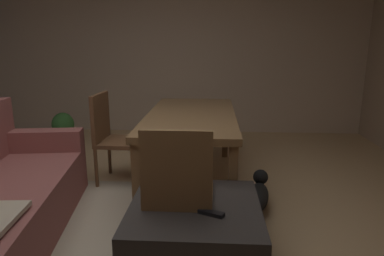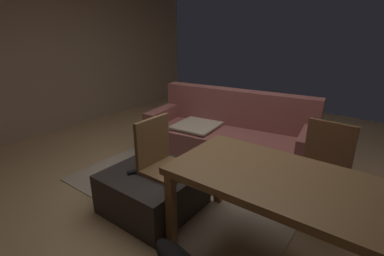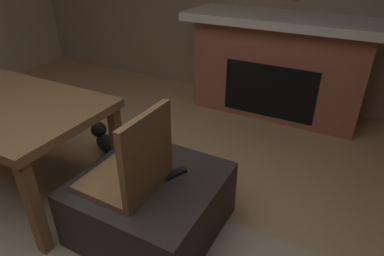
{
  "view_description": "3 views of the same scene",
  "coord_description": "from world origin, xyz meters",
  "px_view_note": "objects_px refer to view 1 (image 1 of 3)",
  "views": [
    {
      "loc": [
        -2.29,
        -0.75,
        1.43
      ],
      "look_at": [
        0.55,
        -0.57,
        0.72
      ],
      "focal_mm": 32.26,
      "sensor_mm": 36.0,
      "label": 1
    },
    {
      "loc": [
        1.56,
        -2.4,
        1.79
      ],
      "look_at": [
        0.11,
        -0.48,
        0.91
      ],
      "focal_mm": 26.72,
      "sensor_mm": 36.0,
      "label": 2
    },
    {
      "loc": [
        -1.28,
        0.69,
        1.69
      ],
      "look_at": [
        -0.31,
        -1.11,
        0.56
      ],
      "focal_mm": 31.01,
      "sensor_mm": 36.0,
      "label": 3
    }
  ],
  "objects_px": {
    "dining_table": "(191,121)",
    "dining_chair_north": "(111,133)",
    "potted_plant": "(63,127)",
    "tv_remote": "(211,213)",
    "dining_chair_west": "(178,187)",
    "small_dog": "(258,194)",
    "ottoman_coffee_table": "(195,234)"
  },
  "relations": [
    {
      "from": "dining_table",
      "to": "dining_chair_west",
      "type": "bearing_deg",
      "value": 179.96
    },
    {
      "from": "tv_remote",
      "to": "dining_table",
      "type": "relative_size",
      "value": 0.09
    },
    {
      "from": "small_dog",
      "to": "dining_table",
      "type": "bearing_deg",
      "value": 45.83
    },
    {
      "from": "dining_table",
      "to": "small_dog",
      "type": "xyz_separation_m",
      "value": [
        -0.6,
        -0.61,
        -0.51
      ]
    },
    {
      "from": "small_dog",
      "to": "potted_plant",
      "type": "bearing_deg",
      "value": 52.49
    },
    {
      "from": "ottoman_coffee_table",
      "to": "dining_chair_west",
      "type": "height_order",
      "value": "dining_chair_west"
    },
    {
      "from": "tv_remote",
      "to": "dining_chair_north",
      "type": "relative_size",
      "value": 0.17
    },
    {
      "from": "tv_remote",
      "to": "dining_table",
      "type": "bearing_deg",
      "value": 32.69
    },
    {
      "from": "tv_remote",
      "to": "dining_chair_north",
      "type": "height_order",
      "value": "dining_chair_north"
    },
    {
      "from": "dining_table",
      "to": "dining_chair_west",
      "type": "relative_size",
      "value": 2.01
    },
    {
      "from": "ottoman_coffee_table",
      "to": "dining_chair_west",
      "type": "bearing_deg",
      "value": 76.25
    },
    {
      "from": "dining_chair_north",
      "to": "potted_plant",
      "type": "height_order",
      "value": "dining_chair_north"
    },
    {
      "from": "dining_chair_north",
      "to": "dining_chair_west",
      "type": "xyz_separation_m",
      "value": [
        -1.33,
        -0.83,
        0.0
      ]
    },
    {
      "from": "ottoman_coffee_table",
      "to": "dining_chair_west",
      "type": "distance_m",
      "value": 0.34
    },
    {
      "from": "tv_remote",
      "to": "small_dog",
      "type": "relative_size",
      "value": 0.3
    },
    {
      "from": "tv_remote",
      "to": "dining_table",
      "type": "distance_m",
      "value": 1.51
    },
    {
      "from": "dining_table",
      "to": "dining_chair_north",
      "type": "height_order",
      "value": "dining_chair_north"
    },
    {
      "from": "dining_chair_north",
      "to": "small_dog",
      "type": "xyz_separation_m",
      "value": [
        -0.6,
        -1.44,
        -0.37
      ]
    },
    {
      "from": "dining_chair_west",
      "to": "dining_chair_north",
      "type": "bearing_deg",
      "value": 31.86
    },
    {
      "from": "dining_table",
      "to": "potted_plant",
      "type": "relative_size",
      "value": 4.19
    },
    {
      "from": "dining_chair_west",
      "to": "small_dog",
      "type": "distance_m",
      "value": 1.02
    },
    {
      "from": "potted_plant",
      "to": "small_dog",
      "type": "distance_m",
      "value": 3.25
    },
    {
      "from": "ottoman_coffee_table",
      "to": "tv_remote",
      "type": "relative_size",
      "value": 5.33
    },
    {
      "from": "ottoman_coffee_table",
      "to": "small_dog",
      "type": "relative_size",
      "value": 1.58
    },
    {
      "from": "tv_remote",
      "to": "dining_chair_west",
      "type": "relative_size",
      "value": 0.17
    },
    {
      "from": "potted_plant",
      "to": "tv_remote",
      "type": "bearing_deg",
      "value": -142.73
    },
    {
      "from": "ottoman_coffee_table",
      "to": "potted_plant",
      "type": "relative_size",
      "value": 1.92
    },
    {
      "from": "tv_remote",
      "to": "dining_chair_west",
      "type": "distance_m",
      "value": 0.28
    },
    {
      "from": "dining_table",
      "to": "ottoman_coffee_table",
      "type": "bearing_deg",
      "value": -175.46
    },
    {
      "from": "dining_chair_north",
      "to": "dining_chair_west",
      "type": "bearing_deg",
      "value": -148.14
    },
    {
      "from": "ottoman_coffee_table",
      "to": "potted_plant",
      "type": "height_order",
      "value": "potted_plant"
    },
    {
      "from": "dining_chair_north",
      "to": "small_dog",
      "type": "relative_size",
      "value": 1.72
    }
  ]
}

